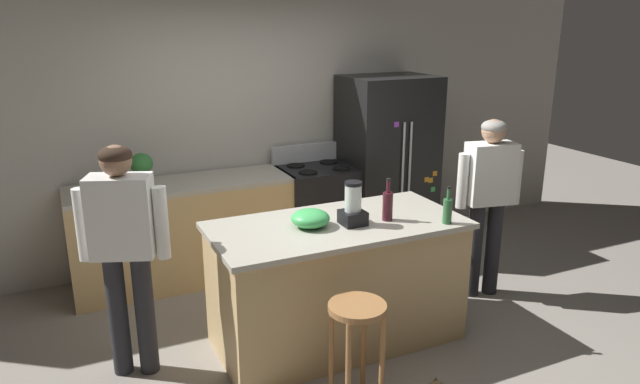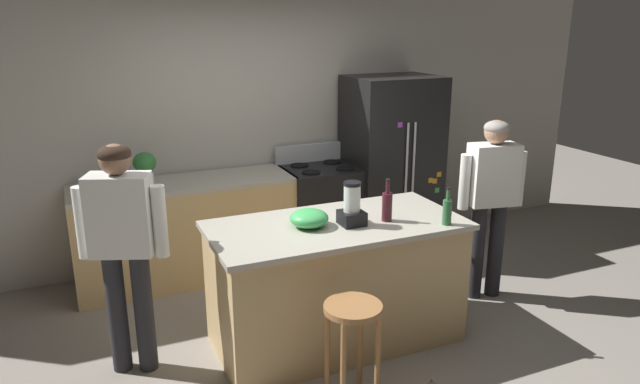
{
  "view_description": "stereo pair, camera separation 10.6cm",
  "coord_description": "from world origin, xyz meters",
  "px_view_note": "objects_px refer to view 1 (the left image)",
  "views": [
    {
      "loc": [
        -1.77,
        -3.52,
        2.36
      ],
      "look_at": [
        0.0,
        0.3,
        1.1
      ],
      "focal_mm": 32.47,
      "sensor_mm": 36.0,
      "label": 1
    },
    {
      "loc": [
        -1.68,
        -3.56,
        2.36
      ],
      "look_at": [
        0.0,
        0.3,
        1.1
      ],
      "focal_mm": 32.47,
      "sensor_mm": 36.0,
      "label": 2
    }
  ],
  "objects_px": {
    "kitchen_island": "(337,282)",
    "person_by_sink_right": "(489,191)",
    "bottle_olive_oil": "(448,210)",
    "person_by_island_left": "(124,240)",
    "bottle_wine": "(388,205)",
    "refrigerator": "(387,164)",
    "stove_range": "(318,212)",
    "potted_plant": "(142,168)",
    "bar_stool": "(357,328)",
    "mixing_bowl": "(310,218)",
    "blender_appliance": "(353,207)"
  },
  "relations": [
    {
      "from": "refrigerator",
      "to": "bottle_olive_oil",
      "type": "relative_size",
      "value": 6.56
    },
    {
      "from": "bottle_wine",
      "to": "potted_plant",
      "type": "bearing_deg",
      "value": 131.97
    },
    {
      "from": "bar_stool",
      "to": "blender_appliance",
      "type": "relative_size",
      "value": 2.21
    },
    {
      "from": "bottle_olive_oil",
      "to": "mixing_bowl",
      "type": "xyz_separation_m",
      "value": [
        -0.92,
        0.35,
        -0.04
      ]
    },
    {
      "from": "person_by_sink_right",
      "to": "blender_appliance",
      "type": "xyz_separation_m",
      "value": [
        -1.42,
        -0.22,
        0.13
      ]
    },
    {
      "from": "person_by_sink_right",
      "to": "potted_plant",
      "type": "height_order",
      "value": "person_by_sink_right"
    },
    {
      "from": "bar_stool",
      "to": "person_by_island_left",
      "type": "bearing_deg",
      "value": 141.77
    },
    {
      "from": "stove_range",
      "to": "blender_appliance",
      "type": "bearing_deg",
      "value": -106.23
    },
    {
      "from": "refrigerator",
      "to": "person_by_sink_right",
      "type": "height_order",
      "value": "refrigerator"
    },
    {
      "from": "bottle_olive_oil",
      "to": "bottle_wine",
      "type": "bearing_deg",
      "value": 145.89
    },
    {
      "from": "person_by_island_left",
      "to": "blender_appliance",
      "type": "xyz_separation_m",
      "value": [
        1.54,
        -0.28,
        0.1
      ]
    },
    {
      "from": "stove_range",
      "to": "potted_plant",
      "type": "distance_m",
      "value": 1.8
    },
    {
      "from": "stove_range",
      "to": "person_by_sink_right",
      "type": "bearing_deg",
      "value": -55.19
    },
    {
      "from": "mixing_bowl",
      "to": "person_by_island_left",
      "type": "bearing_deg",
      "value": 170.94
    },
    {
      "from": "potted_plant",
      "to": "blender_appliance",
      "type": "xyz_separation_m",
      "value": [
        1.22,
        -1.63,
        -0.04
      ]
    },
    {
      "from": "person_by_island_left",
      "to": "bottle_wine",
      "type": "height_order",
      "value": "person_by_island_left"
    },
    {
      "from": "stove_range",
      "to": "bottle_wine",
      "type": "xyz_separation_m",
      "value": [
        -0.19,
        -1.63,
        0.58
      ]
    },
    {
      "from": "person_by_island_left",
      "to": "person_by_sink_right",
      "type": "distance_m",
      "value": 2.96
    },
    {
      "from": "potted_plant",
      "to": "bar_stool",
      "type": "bearing_deg",
      "value": -68.79
    },
    {
      "from": "potted_plant",
      "to": "bottle_olive_oil",
      "type": "distance_m",
      "value": 2.64
    },
    {
      "from": "person_by_island_left",
      "to": "mixing_bowl",
      "type": "relative_size",
      "value": 5.82
    },
    {
      "from": "stove_range",
      "to": "person_by_sink_right",
      "type": "height_order",
      "value": "person_by_sink_right"
    },
    {
      "from": "stove_range",
      "to": "person_by_sink_right",
      "type": "distance_m",
      "value": 1.74
    },
    {
      "from": "refrigerator",
      "to": "potted_plant",
      "type": "bearing_deg",
      "value": 178.83
    },
    {
      "from": "potted_plant",
      "to": "bottle_wine",
      "type": "distance_m",
      "value": 2.22
    },
    {
      "from": "person_by_sink_right",
      "to": "bottle_olive_oil",
      "type": "distance_m",
      "value": 0.94
    },
    {
      "from": "person_by_island_left",
      "to": "potted_plant",
      "type": "xyz_separation_m",
      "value": [
        0.32,
        1.34,
        0.14
      ]
    },
    {
      "from": "kitchen_island",
      "to": "bottle_olive_oil",
      "type": "bearing_deg",
      "value": -25.77
    },
    {
      "from": "person_by_sink_right",
      "to": "mixing_bowl",
      "type": "bearing_deg",
      "value": -175.46
    },
    {
      "from": "potted_plant",
      "to": "bottle_wine",
      "type": "xyz_separation_m",
      "value": [
        1.49,
        -1.65,
        -0.06
      ]
    },
    {
      "from": "kitchen_island",
      "to": "refrigerator",
      "type": "relative_size",
      "value": 1.02
    },
    {
      "from": "person_by_sink_right",
      "to": "potted_plant",
      "type": "bearing_deg",
      "value": 151.97
    },
    {
      "from": "refrigerator",
      "to": "mixing_bowl",
      "type": "height_order",
      "value": "refrigerator"
    },
    {
      "from": "blender_appliance",
      "to": "bottle_wine",
      "type": "bearing_deg",
      "value": -5.79
    },
    {
      "from": "potted_plant",
      "to": "person_by_sink_right",
      "type": "bearing_deg",
      "value": -28.03
    },
    {
      "from": "person_by_island_left",
      "to": "mixing_bowl",
      "type": "bearing_deg",
      "value": -9.06
    },
    {
      "from": "person_by_sink_right",
      "to": "kitchen_island",
      "type": "bearing_deg",
      "value": -174.52
    },
    {
      "from": "bottle_wine",
      "to": "stove_range",
      "type": "bearing_deg",
      "value": 83.19
    },
    {
      "from": "bottle_wine",
      "to": "bar_stool",
      "type": "bearing_deg",
      "value": -132.5
    },
    {
      "from": "potted_plant",
      "to": "blender_appliance",
      "type": "relative_size",
      "value": 0.95
    },
    {
      "from": "stove_range",
      "to": "bottle_wine",
      "type": "bearing_deg",
      "value": -96.81
    },
    {
      "from": "bar_stool",
      "to": "bottle_olive_oil",
      "type": "relative_size",
      "value": 2.54
    },
    {
      "from": "person_by_island_left",
      "to": "bottle_olive_oil",
      "type": "xyz_separation_m",
      "value": [
        2.16,
        -0.55,
        0.07
      ]
    },
    {
      "from": "mixing_bowl",
      "to": "stove_range",
      "type": "bearing_deg",
      "value": 63.36
    },
    {
      "from": "kitchen_island",
      "to": "potted_plant",
      "type": "xyz_separation_m",
      "value": [
        -1.13,
        1.55,
        0.64
      ]
    },
    {
      "from": "person_by_sink_right",
      "to": "bar_stool",
      "type": "height_order",
      "value": "person_by_sink_right"
    },
    {
      "from": "bottle_wine",
      "to": "mixing_bowl",
      "type": "distance_m",
      "value": 0.58
    },
    {
      "from": "stove_range",
      "to": "bottle_olive_oil",
      "type": "distance_m",
      "value": 1.96
    },
    {
      "from": "kitchen_island",
      "to": "person_by_island_left",
      "type": "height_order",
      "value": "person_by_island_left"
    },
    {
      "from": "kitchen_island",
      "to": "person_by_sink_right",
      "type": "bearing_deg",
      "value": 5.48
    }
  ]
}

